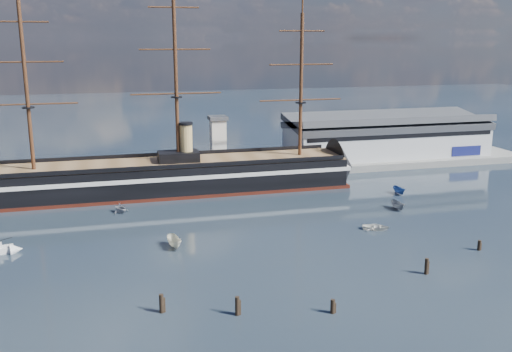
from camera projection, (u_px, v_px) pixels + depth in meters
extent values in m
plane|color=black|center=(234.00, 211.00, 127.76)|extent=(600.00, 600.00, 0.00)
cube|color=slate|center=(240.00, 173.00, 164.07)|extent=(180.00, 18.00, 2.00)
cube|color=#B7BABC|center=(386.00, 139.00, 178.25)|extent=(62.00, 20.00, 10.00)
cube|color=#3F4247|center=(387.00, 121.00, 176.93)|extent=(63.00, 21.00, 2.00)
cube|color=silver|center=(218.00, 145.00, 157.38)|extent=(4.00, 4.00, 14.00)
cube|color=#3F4247|center=(218.00, 118.00, 155.61)|extent=(5.00, 5.00, 1.00)
cube|color=black|center=(171.00, 176.00, 142.66)|extent=(88.07, 16.36, 7.00)
cube|color=silver|center=(171.00, 172.00, 142.38)|extent=(90.07, 16.61, 1.00)
cube|color=#41160D|center=(172.00, 190.00, 143.52)|extent=(90.07, 16.57, 0.90)
cone|color=black|center=(343.00, 167.00, 154.42)|extent=(11.06, 15.73, 15.68)
cube|color=brown|center=(171.00, 162.00, 141.82)|extent=(88.06, 15.08, 0.40)
cube|color=black|center=(178.00, 156.00, 141.99)|extent=(10.02, 6.04, 2.50)
cylinder|color=tan|center=(186.00, 142.00, 141.67)|extent=(3.20, 3.20, 9.00)
cylinder|color=#381E0F|center=(26.00, 88.00, 129.26)|extent=(0.90, 0.90, 38.00)
cylinder|color=#381E0F|center=(176.00, 76.00, 137.33)|extent=(0.90, 0.90, 42.00)
cylinder|color=#381E0F|center=(301.00, 86.00, 146.08)|extent=(0.90, 0.90, 36.00)
imported|color=beige|center=(175.00, 248.00, 105.25)|extent=(6.85, 3.22, 2.64)
imported|color=slate|center=(398.00, 209.00, 128.80)|extent=(5.82, 2.14, 2.33)
imported|color=gray|center=(121.00, 213.00, 126.51)|extent=(7.18, 6.00, 2.44)
imported|color=silver|center=(376.00, 230.00, 115.25)|extent=(2.70, 3.62, 1.57)
imported|color=#314F8B|center=(399.00, 194.00, 141.52)|extent=(5.64, 2.13, 2.25)
cylinder|color=black|center=(162.00, 313.00, 80.40)|extent=(0.64, 0.64, 3.49)
cylinder|color=black|center=(332.00, 313.00, 80.19)|extent=(0.64, 0.64, 2.80)
cylinder|color=black|center=(426.00, 274.00, 93.52)|extent=(0.64, 0.64, 3.44)
cylinder|color=black|center=(479.00, 250.00, 104.06)|extent=(0.64, 0.64, 2.61)
cylinder|color=black|center=(237.00, 315.00, 79.67)|extent=(0.64, 0.64, 3.48)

